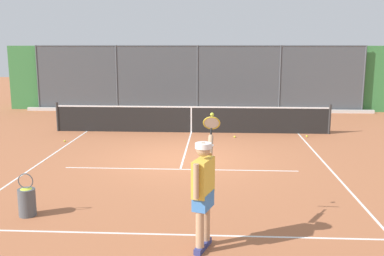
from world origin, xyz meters
name	(u,v)px	position (x,y,z in m)	size (l,w,h in m)	color
ground_plane	(183,160)	(0.00, 0.00, 0.00)	(60.00, 60.00, 0.00)	#A8603D
court_line_markings	(179,173)	(0.00, 1.28, 0.00)	(7.75, 8.81, 0.01)	white
fence_backdrop	(198,78)	(0.00, -9.64, 1.53)	(18.43, 1.37, 3.11)	#474C51
tennis_net	(191,119)	(0.00, -3.85, 0.49)	(9.96, 0.09, 1.07)	#2D2D2D
tennis_player	(203,187)	(-0.72, 5.40, 1.01)	(0.44, 1.42, 2.01)	navy
tennis_ball_by_sideline	(65,141)	(4.06, -2.01, 0.03)	(0.07, 0.07, 0.07)	#C1D138
tennis_ball_near_net	(307,136)	(-4.04, -3.26, 0.03)	(0.07, 0.07, 0.07)	#CCDB33
tennis_ball_mid_court	(235,137)	(-1.54, -3.01, 0.03)	(0.07, 0.07, 0.07)	#CCDB33
ball_basket	(27,200)	(2.61, 4.24, 0.30)	(0.32, 0.32, 0.83)	#4C5156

